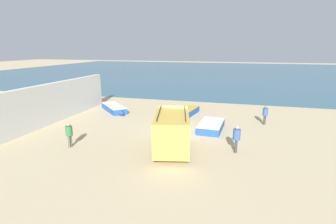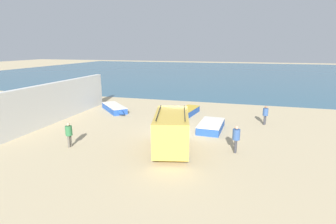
# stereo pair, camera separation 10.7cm
# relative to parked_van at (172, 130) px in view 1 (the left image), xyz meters

# --- Properties ---
(ground_plane) EXTENTS (200.00, 200.00, 0.00)m
(ground_plane) POSITION_rel_parked_van_xyz_m (-0.25, 3.10, -1.26)
(ground_plane) COLOR tan
(sea_water) EXTENTS (120.00, 80.00, 0.01)m
(sea_water) POSITION_rel_parked_van_xyz_m (-0.25, 55.10, -1.26)
(sea_water) COLOR #33607A
(sea_water) RESTS_ON ground_plane
(harbor_wall) EXTENTS (0.50, 13.59, 3.34)m
(harbor_wall) POSITION_rel_parked_van_xyz_m (-11.30, 4.10, 0.41)
(harbor_wall) COLOR silver
(harbor_wall) RESTS_ON ground_plane
(parked_van) EXTENTS (3.02, 5.05, 2.45)m
(parked_van) POSITION_rel_parked_van_xyz_m (0.00, 0.00, 0.00)
(parked_van) COLOR gold
(parked_van) RESTS_ON ground_plane
(fishing_rowboat_0) EXTENTS (1.86, 4.21, 0.60)m
(fishing_rowboat_0) POSITION_rel_parked_van_xyz_m (1.89, 4.88, -0.97)
(fishing_rowboat_0) COLOR #234CA3
(fishing_rowboat_0) RESTS_ON ground_plane
(fishing_rowboat_1) EXTENTS (4.18, 4.20, 0.59)m
(fishing_rowboat_1) POSITION_rel_parked_van_xyz_m (-8.13, 8.22, -0.97)
(fishing_rowboat_1) COLOR #234CA3
(fishing_rowboat_1) RESTS_ON ground_plane
(fishing_rowboat_2) EXTENTS (1.82, 4.36, 0.59)m
(fishing_rowboat_2) POSITION_rel_parked_van_xyz_m (-0.86, 8.75, -0.97)
(fishing_rowboat_2) COLOR #234CA3
(fishing_rowboat_2) RESTS_ON ground_plane
(fisherman_0) EXTENTS (0.42, 0.42, 1.59)m
(fisherman_0) POSITION_rel_parked_van_xyz_m (5.99, 7.42, -0.31)
(fisherman_0) COLOR #38383D
(fisherman_0) RESTS_ON ground_plane
(fisherman_1) EXTENTS (0.42, 0.42, 1.62)m
(fisherman_1) POSITION_rel_parked_van_xyz_m (-6.41, -1.34, -0.30)
(fisherman_1) COLOR #5B564C
(fisherman_1) RESTS_ON ground_plane
(fisherman_2) EXTENTS (0.45, 0.45, 1.70)m
(fisherman_2) POSITION_rel_parked_van_xyz_m (3.86, 0.65, -0.25)
(fisherman_2) COLOR #38383D
(fisherman_2) RESTS_ON ground_plane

